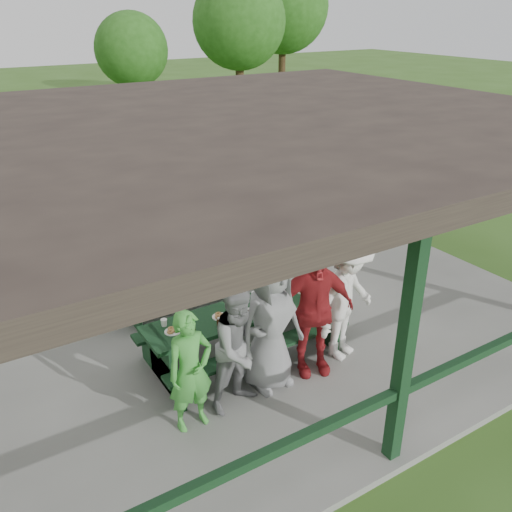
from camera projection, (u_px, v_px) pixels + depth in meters
ground at (229, 316)px, 9.20m from camera, size 90.00×90.00×0.00m
concrete_slab at (229, 313)px, 9.18m from camera, size 10.00×8.00×0.10m
pavilion_structure at (225, 128)px, 7.87m from camera, size 10.60×8.60×3.24m
picnic_table_near at (241, 326)px, 7.81m from camera, size 2.85×1.39×0.75m
picnic_table_far at (192, 271)px, 9.44m from camera, size 2.82×1.39×0.75m
table_setting at (243, 306)px, 7.75m from camera, size 2.36×0.45×0.10m
contestant_green at (190, 371)px, 6.36m from camera, size 0.59×0.39×1.58m
contestant_grey_left at (240, 347)px, 6.69m from camera, size 0.93×0.79×1.70m
contestant_grey_mid at (270, 323)px, 7.02m from camera, size 0.97×0.67×1.91m
contestant_red at (313, 310)px, 7.29m from camera, size 1.23×0.82×1.95m
contestant_white_fedora at (346, 298)px, 7.62m from camera, size 1.38×1.04×1.95m
spectator_lblue at (151, 240)px, 9.77m from camera, size 1.65×0.78×1.70m
spectator_blue at (77, 236)px, 9.57m from camera, size 0.77×0.56×1.98m
spectator_grey at (267, 221)px, 10.83m from camera, size 0.78×0.62×1.56m
pickup_truck at (86, 160)px, 15.73m from camera, size 5.25×2.60×1.43m
tree_mid at (132, 50)px, 22.03m from camera, size 2.97×2.97×4.64m
tree_right at (239, 22)px, 22.70m from camera, size 3.93×3.93×6.14m
tree_far_right at (283, 6)px, 26.55m from camera, size 4.47×4.47×6.99m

